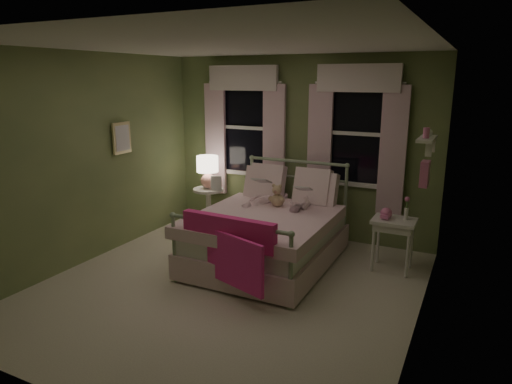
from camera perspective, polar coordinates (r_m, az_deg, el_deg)
The scene contains 18 objects.
room_shell at distance 4.80m, azimuth -3.86°, elevation 2.23°, with size 4.20×4.20×4.20m.
bed at distance 5.75m, azimuth 1.55°, elevation -5.20°, with size 1.58×2.04×1.18m.
pink_throw at distance 4.81m, azimuth -3.62°, elevation -6.27°, with size 1.10×0.39×0.71m.
child_left at distance 6.07m, azimuth 0.87°, elevation 1.73°, with size 0.30×0.20×0.83m, color #F7D1DD.
child_right at distance 5.87m, azimuth 5.80°, elevation 0.42°, with size 0.32×0.25×0.66m, color #F7D1DD.
book_left at distance 5.85m, azimuth -0.18°, elevation 1.05°, with size 0.20×0.27×0.03m, color beige.
book_right at distance 5.64m, azimuth 4.91°, elevation 0.06°, with size 0.20×0.27×0.02m, color beige.
teddy_bear at distance 5.86m, azimuth 2.67°, elevation -0.67°, with size 0.23×0.18×0.30m.
nightstand_left at distance 7.01m, azimuth -5.96°, elevation -1.39°, with size 0.46×0.46×0.65m.
table_lamp at distance 6.89m, azimuth -6.08°, elevation 2.90°, with size 0.33×0.33×0.49m.
book_nightstand at distance 6.84m, azimuth -5.66°, elevation 0.28°, with size 0.16×0.22×0.02m, color beige.
nightstand_right at distance 5.70m, azimuth 16.85°, elevation -4.23°, with size 0.50×0.40×0.64m.
pink_toy at distance 5.66m, azimuth 15.96°, elevation -2.61°, with size 0.14×0.19×0.14m.
bud_vase at distance 5.66m, azimuth 18.30°, elevation -1.93°, with size 0.06×0.06×0.28m.
window_left at distance 6.92m, azimuth -1.50°, elevation 8.61°, with size 1.34×0.13×1.96m.
window_right at distance 6.30m, azimuth 12.42°, elevation 7.75°, with size 1.34×0.13×1.96m.
wall_shelf at distance 4.84m, azimuth 20.50°, elevation 4.16°, with size 0.15×0.50×0.60m.
framed_picture at distance 6.40m, azimuth -16.43°, elevation 6.49°, with size 0.03×0.32×0.42m.
Camera 1 is at (2.38, -4.05, 2.28)m, focal length 32.00 mm.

